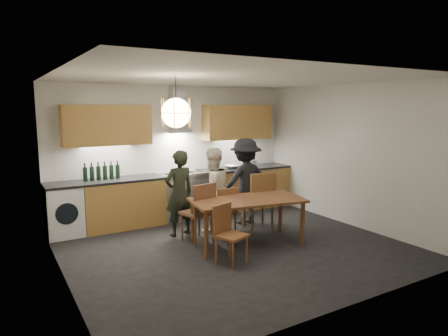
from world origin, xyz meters
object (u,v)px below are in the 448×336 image
person_left (179,193)px  person_right (245,181)px  person_mid (212,190)px  dining_table (247,204)px  chair_back_left (201,209)px  chair_front (227,230)px  wine_bottles (102,171)px  mixing_bowl (232,167)px  stock_pot (253,164)px

person_left → person_right: (1.36, 0.02, 0.07)m
person_left → person_mid: person_mid is taller
dining_table → chair_back_left: bearing=153.5°
dining_table → chair_front: chair_front is taller
chair_back_left → person_right: 1.35m
chair_back_left → chair_front: (-0.06, -0.93, -0.09)m
chair_back_left → person_mid: 0.66m
person_left → person_right: size_ratio=0.91×
wine_bottles → person_left: bearing=-44.6°
chair_front → person_right: (1.28, 1.47, 0.33)m
wine_bottles → dining_table: bearing=-48.2°
person_left → person_mid: size_ratio=0.99×
mixing_bowl → wine_bottles: 2.68m
person_mid → stock_pot: person_mid is taller
chair_front → dining_table: bearing=17.0°
chair_back_left → stock_pot: size_ratio=5.62×
person_mid → person_right: size_ratio=0.92×
person_left → mixing_bowl: size_ratio=5.11×
chair_front → wine_bottles: 2.77m
chair_front → stock_pot: 3.26m
chair_front → chair_back_left: bearing=67.1°
stock_pot → mixing_bowl: bearing=-177.8°
chair_back_left → person_left: 0.56m
mixing_bowl → stock_pot: size_ratio=1.65×
dining_table → chair_front: (-0.66, -0.48, -0.18)m
chair_front → person_left: person_left is taller
chair_back_left → person_right: bearing=-167.2°
person_left → mixing_bowl: person_left is taller
chair_back_left → wine_bottles: wine_bottles is taller
mixing_bowl → chair_back_left: bearing=-135.5°
dining_table → stock_pot: size_ratio=10.79×
person_mid → wine_bottles: bearing=-41.3°
person_left → wine_bottles: size_ratio=2.28×
person_left → wine_bottles: person_left is taller
person_mid → mixing_bowl: bearing=-142.8°
wine_bottles → person_right: bearing=-22.7°
person_mid → dining_table: bearing=91.4°
stock_pot → person_left: bearing=-155.8°
dining_table → wine_bottles: (-1.77, 1.98, 0.41)m
person_mid → wine_bottles: person_mid is taller
mixing_bowl → person_left: bearing=-149.6°
dining_table → chair_front: 0.84m
wine_bottles → person_mid: bearing=-33.8°
mixing_bowl → dining_table: bearing=-115.1°
chair_back_left → wine_bottles: bearing=-63.8°
dining_table → person_right: size_ratio=1.17×
person_mid → stock_pot: (1.60, 1.06, 0.22)m
person_right → wine_bottles: person_right is taller
stock_pot → person_right: bearing=-131.1°
chair_front → wine_bottles: (-1.11, 2.47, 0.58)m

